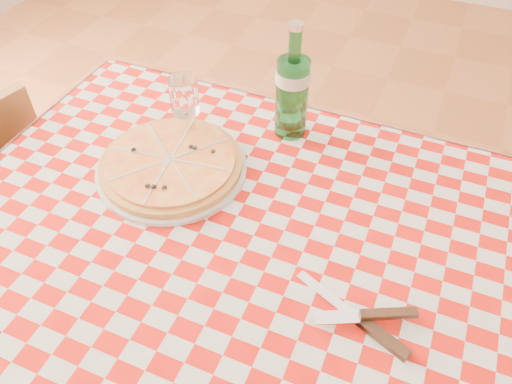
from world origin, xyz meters
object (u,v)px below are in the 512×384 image
at_px(wine_glass, 186,110).
at_px(dining_table, 254,265).
at_px(pizza_plate, 171,163).
at_px(water_bottle, 293,82).

bearing_deg(wine_glass, dining_table, -39.92).
height_order(dining_table, pizza_plate, pizza_plate).
bearing_deg(water_bottle, dining_table, -82.06).
relative_size(water_bottle, wine_glass, 1.70).
bearing_deg(water_bottle, wine_glass, -150.95).
height_order(dining_table, wine_glass, wine_glass).
distance_m(water_bottle, wine_glass, 0.25).
xyz_separation_m(pizza_plate, wine_glass, (-0.02, 0.12, 0.06)).
bearing_deg(pizza_plate, wine_glass, 98.84).
xyz_separation_m(water_bottle, wine_glass, (-0.21, -0.12, -0.06)).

